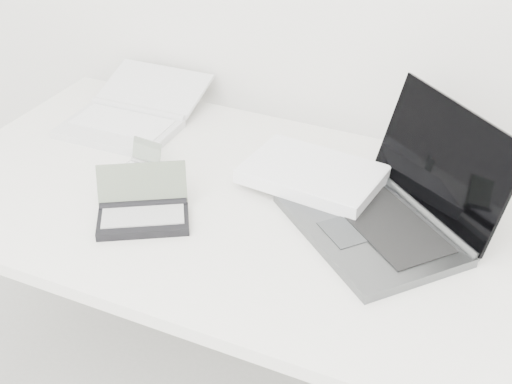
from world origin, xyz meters
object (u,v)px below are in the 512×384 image
at_px(palmtop_charcoal, 143,211).
at_px(desk, 276,227).
at_px(netbook_open_white, 130,116).
at_px(laptop_large, 359,194).

bearing_deg(palmtop_charcoal, desk, 1.27).
distance_m(netbook_open_white, palmtop_charcoal, 0.45).
height_order(laptop_large, netbook_open_white, laptop_large).
height_order(desk, laptop_large, laptop_large).
bearing_deg(laptop_large, palmtop_charcoal, -110.64).
distance_m(desk, palmtop_charcoal, 0.29).
relative_size(desk, netbook_open_white, 4.26).
xyz_separation_m(desk, netbook_open_white, (-0.51, 0.20, 0.07)).
bearing_deg(netbook_open_white, desk, -23.39).
height_order(desk, palmtop_charcoal, palmtop_charcoal).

